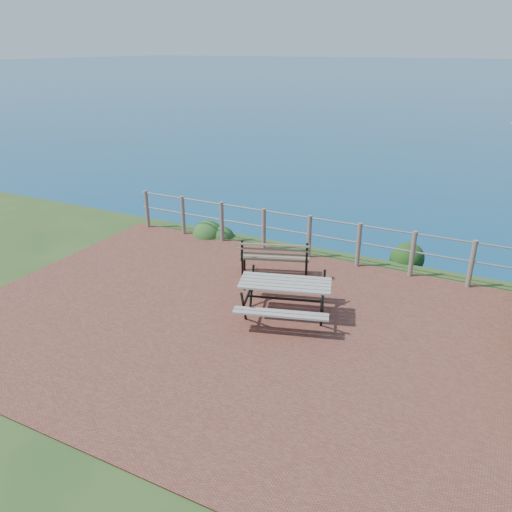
% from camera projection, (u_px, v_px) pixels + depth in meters
% --- Properties ---
extents(ground, '(10.00, 7.00, 0.12)m').
position_uv_depth(ground, '(239.00, 324.00, 8.79)').
color(ground, brown).
rests_on(ground, ground).
extents(safety_railing, '(9.40, 0.10, 1.00)m').
position_uv_depth(safety_railing, '(309.00, 234.00, 11.32)').
color(safety_railing, '#6B5B4C').
rests_on(safety_railing, ground).
extents(picnic_table, '(1.72, 1.34, 0.68)m').
position_uv_depth(picnic_table, '(285.00, 295.00, 8.85)').
color(picnic_table, gray).
rests_on(picnic_table, ground).
extents(park_bench, '(1.48, 0.83, 0.82)m').
position_uv_depth(park_bench, '(275.00, 252.00, 10.45)').
color(park_bench, brown).
rests_on(park_bench, ground).
extents(shrub_lip_west, '(0.83, 0.83, 0.60)m').
position_uv_depth(shrub_lip_west, '(214.00, 234.00, 12.95)').
color(shrub_lip_west, '#235A22').
rests_on(shrub_lip_west, ground).
extents(shrub_lip_east, '(0.77, 0.77, 0.50)m').
position_uv_depth(shrub_lip_east, '(402.00, 258.00, 11.52)').
color(shrub_lip_east, '#1B3E13').
rests_on(shrub_lip_east, ground).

